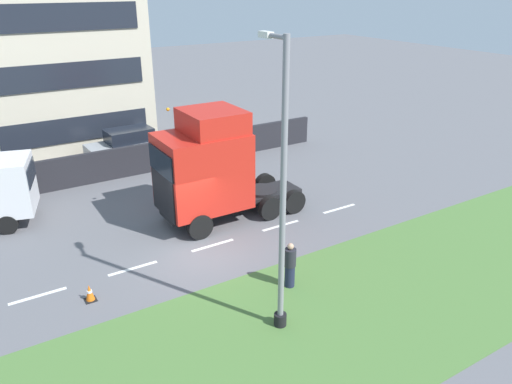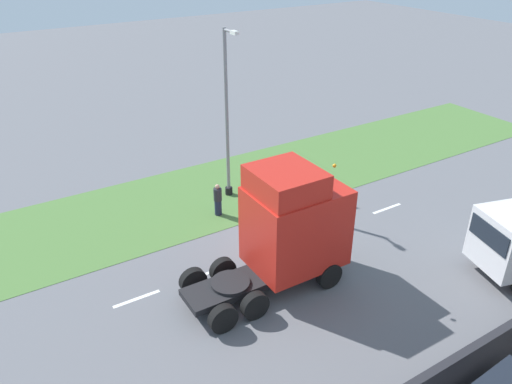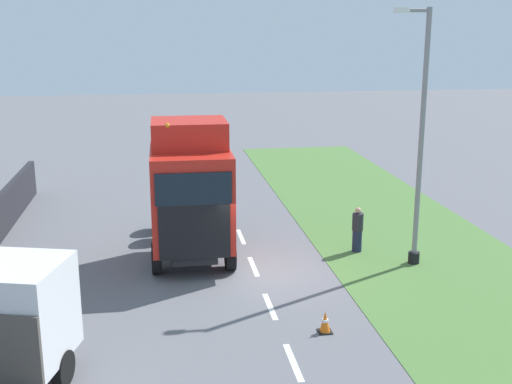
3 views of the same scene
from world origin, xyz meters
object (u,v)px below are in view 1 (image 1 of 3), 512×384
lorry_cab (208,168)px  parked_car (129,147)px  traffic_cone_lead (90,293)px  pedestrian (290,266)px  lamp_post (282,208)px

lorry_cab → parked_car: bearing=3.9°
lorry_cab → parked_car: 8.89m
parked_car → traffic_cone_lead: size_ratio=7.80×
pedestrian → traffic_cone_lead: (2.71, 5.91, -0.51)m
parked_car → lamp_post: size_ratio=0.54×
lorry_cab → traffic_cone_lead: bearing=118.2°
lamp_post → pedestrian: lamp_post is taller
lorry_cab → lamp_post: size_ratio=0.76×
pedestrian → traffic_cone_lead: size_ratio=2.80×
parked_car → pedestrian: (-14.59, -0.55, -0.19)m
lorry_cab → lamp_post: lamp_post is taller
traffic_cone_lead → lamp_post: bearing=-133.2°
lorry_cab → parked_car: size_ratio=1.41×
parked_car → lamp_post: lamp_post is taller
lamp_post → lorry_cab: bearing=-11.0°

